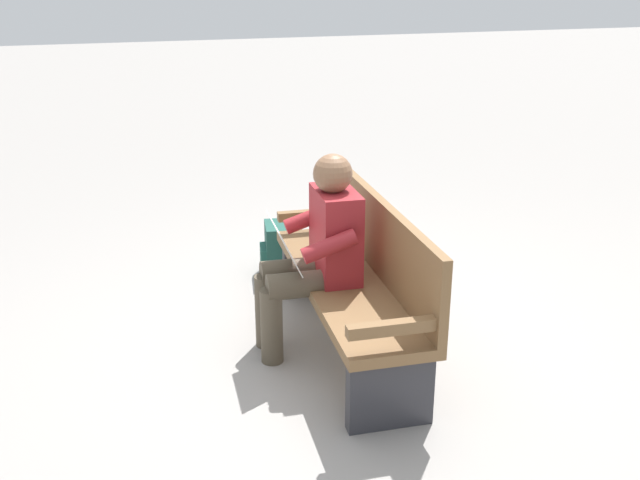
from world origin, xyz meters
The scene contains 4 objects.
ground_plane centered at (0.00, 0.00, 0.00)m, with size 40.00×40.00×0.00m, color gray.
bench_near centered at (-0.01, -0.07, 0.46)m, with size 1.83×0.63×0.90m.
person_seated centered at (0.07, 0.16, 0.63)m, with size 0.59×0.60×1.18m.
backpack centered at (1.22, 0.05, 0.19)m, with size 0.33×0.32×0.39m.
Camera 1 is at (-3.60, 1.37, 2.13)m, focal length 40.97 mm.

